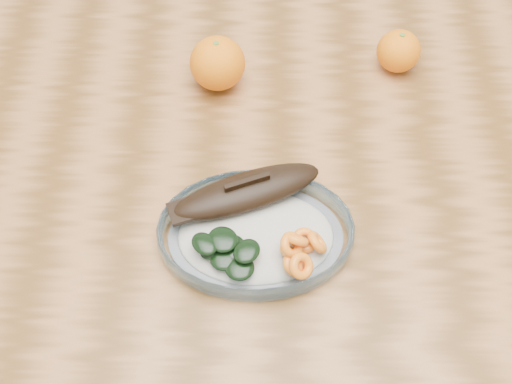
% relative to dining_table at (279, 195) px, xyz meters
% --- Properties ---
extents(ground, '(3.00, 3.00, 0.00)m').
position_rel_dining_table_xyz_m(ground, '(0.00, 0.00, -0.65)').
color(ground, slate).
rests_on(ground, ground).
extents(dining_table, '(1.20, 0.80, 0.75)m').
position_rel_dining_table_xyz_m(dining_table, '(0.00, 0.00, 0.00)').
color(dining_table, brown).
rests_on(dining_table, ground).
extents(plated_meal, '(0.46, 0.46, 0.08)m').
position_rel_dining_table_xyz_m(plated_meal, '(-0.04, -0.13, 0.12)').
color(plated_meal, white).
rests_on(plated_meal, dining_table).
extents(orange_left, '(0.08, 0.08, 0.08)m').
position_rel_dining_table_xyz_m(orange_left, '(-0.09, 0.14, 0.14)').
color(orange_left, '#E35A04').
rests_on(orange_left, dining_table).
extents(orange_right, '(0.07, 0.07, 0.07)m').
position_rel_dining_table_xyz_m(orange_right, '(0.18, 0.17, 0.13)').
color(orange_right, '#E35A04').
rests_on(orange_right, dining_table).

